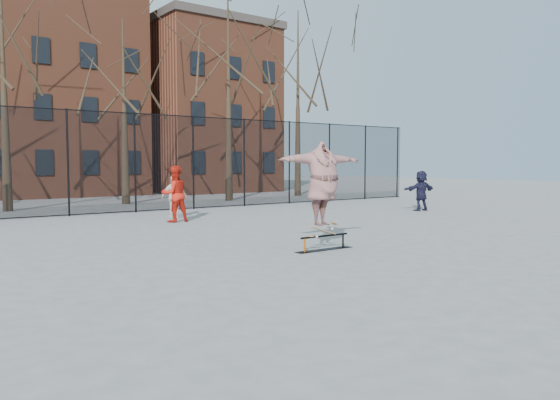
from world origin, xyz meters
TOP-DOWN VIEW (x-y plane):
  - ground at (0.00, 0.00)m, footprint 100.00×100.00m
  - skate_rail at (1.07, 1.40)m, footprint 1.58×0.24m
  - skateboard at (1.00, 1.40)m, footprint 0.76×0.18m
  - skater at (1.00, 1.40)m, footprint 2.37×0.66m
  - bystander_red at (0.90, 8.85)m, footprint 0.95×0.75m
  - bystander_white at (1.48, 10.08)m, footprint 0.96×0.56m
  - bystander_navy at (11.00, 6.63)m, footprint 1.60×0.70m
  - fence at (-0.01, 13.00)m, footprint 34.03×0.07m
  - tree_row at (-0.25, 17.15)m, footprint 33.66×7.46m
  - rowhouses at (0.72, 26.00)m, footprint 29.00×7.00m

SIDE VIEW (x-z plane):
  - ground at x=0.00m, z-range 0.00..0.00m
  - skate_rail at x=1.07m, z-range -0.04..0.31m
  - skateboard at x=1.00m, z-range 0.35..0.44m
  - bystander_white at x=1.48m, z-range 0.00..1.55m
  - bystander_navy at x=11.00m, z-range 0.00..1.67m
  - bystander_red at x=0.90m, z-range 0.00..1.90m
  - skater at x=1.00m, z-range 0.44..2.37m
  - fence at x=-0.01m, z-range 0.05..4.05m
  - rowhouses at x=0.72m, z-range -0.44..12.56m
  - tree_row at x=-0.25m, z-range 2.02..12.69m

